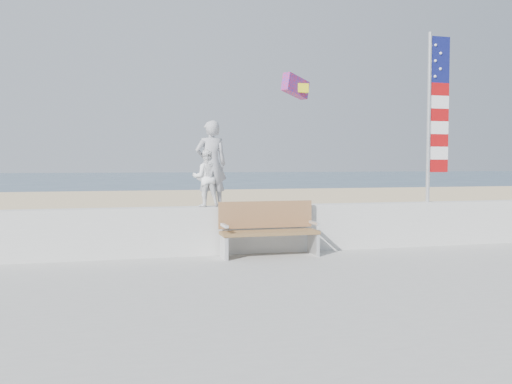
% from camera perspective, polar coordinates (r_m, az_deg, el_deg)
% --- Properties ---
extents(ground, '(220.00, 220.00, 0.00)m').
position_cam_1_polar(ground, '(8.55, 1.74, -9.71)').
color(ground, '#2B4157').
rests_on(ground, ground).
extents(sand, '(90.00, 40.00, 0.08)m').
position_cam_1_polar(sand, '(17.27, -6.63, -3.14)').
color(sand, '#D0B88A').
rests_on(sand, ground).
extents(boardwalk, '(50.00, 12.40, 0.10)m').
position_cam_1_polar(boardwalk, '(4.95, 15.40, -17.81)').
color(boardwalk, '#A4A39F').
rests_on(boardwalk, sand).
extents(seawall, '(30.00, 0.35, 0.90)m').
position_cam_1_polar(seawall, '(10.35, -1.35, -3.94)').
color(seawall, silver).
rests_on(seawall, boardwalk).
extents(adult, '(0.59, 0.39, 1.60)m').
position_cam_1_polar(adult, '(10.15, -4.75, 2.99)').
color(adult, '#A4A4AA').
rests_on(adult, seawall).
extents(child, '(0.59, 0.49, 1.08)m').
position_cam_1_polar(child, '(10.14, -5.23, 1.52)').
color(child, white).
rests_on(child, seawall).
extents(bench, '(1.80, 0.57, 1.00)m').
position_cam_1_polar(bench, '(10.00, 1.30, -3.85)').
color(bench, olive).
rests_on(bench, boardwalk).
extents(flag, '(0.50, 0.08, 3.50)m').
position_cam_1_polar(flag, '(11.93, 18.27, 8.20)').
color(flag, silver).
rests_on(flag, seawall).
extents(parafoil_kite, '(0.85, 0.65, 0.60)m').
position_cam_1_polar(parafoil_kite, '(13.59, 4.28, 11.01)').
color(parafoil_kite, red).
rests_on(parafoil_kite, ground).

